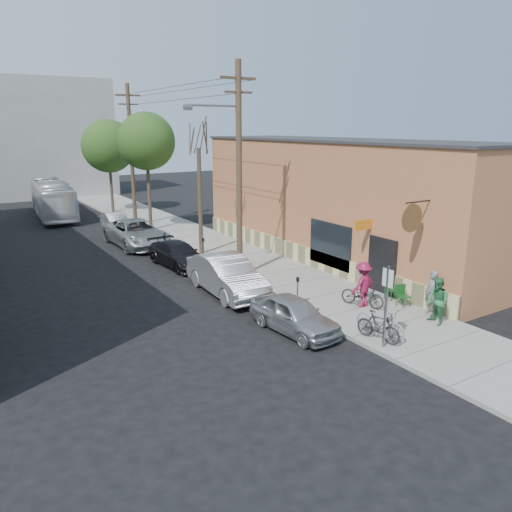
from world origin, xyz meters
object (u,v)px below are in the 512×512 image
tree_leafy_far (108,146)px  bus (53,199)px  patio_chair_a (403,296)px  car_3 (137,233)px  cyclist (363,284)px  parking_meter_near (298,287)px  patio_chair_b (391,289)px  parked_bike_a (378,326)px  parked_bike_b (380,321)px  car_4 (116,222)px  utility_pole_near (238,168)px  patron_green (437,301)px  parking_meter_far (203,245)px  car_0 (294,315)px  patron_grey (432,293)px  car_1 (227,275)px  tree_leafy_mid (146,142)px  car_2 (178,255)px  tree_bare (200,202)px  sign_post (386,299)px

tree_leafy_far → bus: (-4.65, 0.80, -4.17)m
patio_chair_a → car_3: (-5.43, 16.56, 0.23)m
cyclist → parking_meter_near: bearing=-37.2°
patio_chair_b → parked_bike_a: size_ratio=0.52×
parked_bike_b → car_4: car_4 is taller
parking_meter_near → utility_pole_near: (0.14, 4.96, 4.43)m
patron_green → parked_bike_b: (-2.57, 0.33, -0.36)m
parking_meter_far → utility_pole_near: bearing=-87.8°
car_0 → car_4: size_ratio=1.00×
patio_chair_b → patron_grey: patron_grey is taller
car_3 → car_1: bearing=-89.6°
cyclist → parked_bike_b: bearing=52.6°
parking_meter_far → patron_green: size_ratio=0.70×
patio_chair_a → patron_green: (-0.42, -1.95, 0.45)m
tree_leafy_mid → cyclist: size_ratio=4.33×
patron_green → cyclist: bearing=-145.7°
parking_meter_near → car_0: parking_meter_near is taller
tree_leafy_mid → car_1: tree_leafy_mid is taller
patio_chair_b → car_2: 11.37m
patron_grey → car_0: patron_grey is taller
parked_bike_b → car_2: 12.70m
parking_meter_far → parked_bike_b: (0.67, -12.45, -0.30)m
patio_chair_b → car_1: size_ratio=0.17×
utility_pole_near → cyclist: size_ratio=5.36×
car_2 → bus: bus is taller
parking_meter_far → car_2: 1.49m
tree_bare → parked_bike_b: bearing=-89.5°
tree_leafy_far → car_0: size_ratio=1.98×
car_1 → bus: (-2.65, 24.56, 0.61)m
parking_meter_far → tree_bare: 2.63m
tree_bare → patron_green: tree_bare is taller
patron_grey → car_1: patron_grey is taller
parked_bike_a → car_1: size_ratio=0.33×
patron_grey → car_0: bearing=-105.1°
sign_post → tree_leafy_mid: bearing=88.9°
parked_bike_a → car_2: 12.89m
parking_meter_far → car_0: bearing=-98.0°
tree_bare → cyclist: (1.70, -11.35, -2.06)m
patio_chair_b → bus: 30.36m
sign_post → car_3: (-1.87, 18.91, -1.02)m
cyclist → car_3: (-4.02, 15.67, -0.27)m
patio_chair_b → patron_green: (-0.65, -2.81, 0.45)m
patio_chair_a → sign_post: bearing=-125.7°
parking_meter_far → car_3: car_3 is taller
car_2 → car_4: size_ratio=1.15×
tree_leafy_far → car_3: (-2.32, -12.79, -4.82)m
tree_leafy_far → patio_chair_b: bearing=-83.3°
sign_post → car_3: 19.03m
utility_pole_near → tree_leafy_far: utility_pole_near is taller
car_0 → patron_grey: bearing=-23.1°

